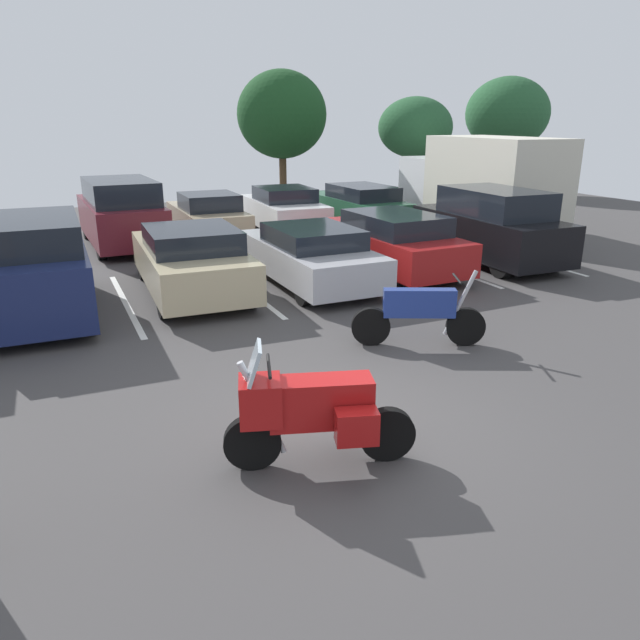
{
  "coord_description": "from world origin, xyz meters",
  "views": [
    {
      "loc": [
        -3.07,
        -6.01,
        3.61
      ],
      "look_at": [
        0.32,
        1.38,
        0.88
      ],
      "focal_mm": 33.63,
      "sensor_mm": 36.0,
      "label": 1
    }
  ],
  "objects_px": {
    "motorcycle_second": "(420,313)",
    "motorcycle_touring": "(312,409)",
    "car_navy": "(37,268)",
    "car_far_white": "(284,210)",
    "car_far_tan": "(208,217)",
    "car_far_green": "(357,206)",
    "box_truck": "(480,182)",
    "car_black": "(490,226)",
    "car_champagne": "(191,260)",
    "car_far_maroon": "(121,213)",
    "car_silver": "(310,255)",
    "car_red": "(388,241)"
  },
  "relations": [
    {
      "from": "car_red",
      "to": "car_far_green",
      "type": "height_order",
      "value": "car_far_green"
    },
    {
      "from": "car_black",
      "to": "car_far_green",
      "type": "bearing_deg",
      "value": 96.51
    },
    {
      "from": "motorcycle_second",
      "to": "car_champagne",
      "type": "height_order",
      "value": "car_champagne"
    },
    {
      "from": "car_champagne",
      "to": "car_red",
      "type": "bearing_deg",
      "value": 0.16
    },
    {
      "from": "car_navy",
      "to": "car_silver",
      "type": "xyz_separation_m",
      "value": [
        5.65,
        0.05,
        -0.28
      ]
    },
    {
      "from": "car_far_green",
      "to": "box_truck",
      "type": "bearing_deg",
      "value": -29.5
    },
    {
      "from": "car_champagne",
      "to": "car_far_maroon",
      "type": "relative_size",
      "value": 0.96
    },
    {
      "from": "car_far_maroon",
      "to": "car_navy",
      "type": "bearing_deg",
      "value": -110.39
    },
    {
      "from": "motorcycle_second",
      "to": "car_red",
      "type": "bearing_deg",
      "value": 64.89
    },
    {
      "from": "car_red",
      "to": "car_black",
      "type": "xyz_separation_m",
      "value": [
        2.93,
        -0.26,
        0.21
      ]
    },
    {
      "from": "car_far_maroon",
      "to": "car_far_green",
      "type": "distance_m",
      "value": 7.85
    },
    {
      "from": "motorcycle_second",
      "to": "car_far_tan",
      "type": "height_order",
      "value": "car_far_tan"
    },
    {
      "from": "car_navy",
      "to": "car_champagne",
      "type": "xyz_separation_m",
      "value": [
        3.0,
        0.36,
        -0.22
      ]
    },
    {
      "from": "car_far_maroon",
      "to": "car_red",
      "type": "bearing_deg",
      "value": -46.24
    },
    {
      "from": "car_silver",
      "to": "car_far_white",
      "type": "relative_size",
      "value": 1.04
    },
    {
      "from": "car_far_white",
      "to": "box_truck",
      "type": "xyz_separation_m",
      "value": [
        6.2,
        -2.3,
        0.87
      ]
    },
    {
      "from": "car_far_green",
      "to": "car_far_white",
      "type": "bearing_deg",
      "value": 173.94
    },
    {
      "from": "car_champagne",
      "to": "car_silver",
      "type": "distance_m",
      "value": 2.66
    },
    {
      "from": "motorcycle_second",
      "to": "car_red",
      "type": "xyz_separation_m",
      "value": [
        2.23,
        4.75,
        0.18
      ]
    },
    {
      "from": "car_black",
      "to": "car_far_maroon",
      "type": "distance_m",
      "value": 10.51
    },
    {
      "from": "motorcycle_touring",
      "to": "car_far_tan",
      "type": "xyz_separation_m",
      "value": [
        2.34,
        13.33,
        0.03
      ]
    },
    {
      "from": "car_far_maroon",
      "to": "car_far_white",
      "type": "height_order",
      "value": "car_far_maroon"
    },
    {
      "from": "car_champagne",
      "to": "car_far_green",
      "type": "distance_m",
      "value": 9.25
    },
    {
      "from": "car_champagne",
      "to": "car_black",
      "type": "distance_m",
      "value": 7.86
    },
    {
      "from": "car_navy",
      "to": "car_far_white",
      "type": "bearing_deg",
      "value": 40.69
    },
    {
      "from": "motorcycle_second",
      "to": "car_far_white",
      "type": "distance_m",
      "value": 11.02
    },
    {
      "from": "car_red",
      "to": "box_truck",
      "type": "height_order",
      "value": "box_truck"
    },
    {
      "from": "car_red",
      "to": "car_far_tan",
      "type": "distance_m",
      "value": 6.68
    },
    {
      "from": "motorcycle_second",
      "to": "car_navy",
      "type": "bearing_deg",
      "value": 142.46
    },
    {
      "from": "car_navy",
      "to": "car_black",
      "type": "relative_size",
      "value": 0.93
    },
    {
      "from": "motorcycle_second",
      "to": "motorcycle_touring",
      "type": "bearing_deg",
      "value": -140.01
    },
    {
      "from": "car_far_maroon",
      "to": "car_far_white",
      "type": "xyz_separation_m",
      "value": [
        5.23,
        0.26,
        -0.26
      ]
    },
    {
      "from": "car_red",
      "to": "car_silver",
      "type": "bearing_deg",
      "value": -171.97
    },
    {
      "from": "motorcycle_touring",
      "to": "car_navy",
      "type": "xyz_separation_m",
      "value": [
        -2.59,
        6.99,
        0.28
      ]
    },
    {
      "from": "car_silver",
      "to": "motorcycle_touring",
      "type": "bearing_deg",
      "value": -113.49
    },
    {
      "from": "motorcycle_touring",
      "to": "car_far_white",
      "type": "relative_size",
      "value": 0.46
    },
    {
      "from": "car_far_tan",
      "to": "car_far_maroon",
      "type": "bearing_deg",
      "value": -177.53
    },
    {
      "from": "car_far_white",
      "to": "car_red",
      "type": "bearing_deg",
      "value": -86.43
    },
    {
      "from": "car_far_tan",
      "to": "box_truck",
      "type": "xyz_separation_m",
      "value": [
        8.81,
        -2.16,
        0.91
      ]
    },
    {
      "from": "motorcycle_second",
      "to": "car_far_tan",
      "type": "xyz_separation_m",
      "value": [
        -0.77,
        10.72,
        0.14
      ]
    },
    {
      "from": "car_far_maroon",
      "to": "car_far_white",
      "type": "distance_m",
      "value": 5.24
    },
    {
      "from": "motorcycle_second",
      "to": "car_far_white",
      "type": "xyz_separation_m",
      "value": [
        1.85,
        10.87,
        0.17
      ]
    },
    {
      "from": "car_far_tan",
      "to": "car_far_green",
      "type": "relative_size",
      "value": 0.88
    },
    {
      "from": "car_navy",
      "to": "car_silver",
      "type": "bearing_deg",
      "value": 0.52
    },
    {
      "from": "car_far_green",
      "to": "car_navy",
      "type": "bearing_deg",
      "value": -148.58
    },
    {
      "from": "car_navy",
      "to": "car_champagne",
      "type": "distance_m",
      "value": 3.03
    },
    {
      "from": "car_navy",
      "to": "car_far_green",
      "type": "distance_m",
      "value": 11.91
    },
    {
      "from": "car_far_tan",
      "to": "car_far_white",
      "type": "distance_m",
      "value": 2.62
    },
    {
      "from": "car_black",
      "to": "box_truck",
      "type": "distance_m",
      "value": 5.03
    },
    {
      "from": "car_far_maroon",
      "to": "car_far_green",
      "type": "xyz_separation_m",
      "value": [
        7.85,
        -0.02,
        -0.24
      ]
    }
  ]
}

